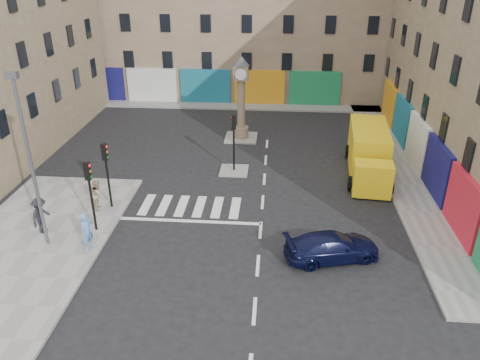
# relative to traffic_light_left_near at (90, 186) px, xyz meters

# --- Properties ---
(ground) EXTENTS (120.00, 120.00, 0.00)m
(ground) POSITION_rel_traffic_light_left_near_xyz_m (8.30, -0.20, -2.62)
(ground) COLOR black
(ground) RESTS_ON ground
(sidewalk_left) EXTENTS (7.00, 16.00, 0.15)m
(sidewalk_left) POSITION_rel_traffic_light_left_near_xyz_m (-2.70, -2.20, -2.55)
(sidewalk_left) COLOR gray
(sidewalk_left) RESTS_ON ground
(sidewalk_right) EXTENTS (2.60, 30.00, 0.15)m
(sidewalk_right) POSITION_rel_traffic_light_left_near_xyz_m (17.00, 9.80, -2.55)
(sidewalk_right) COLOR gray
(sidewalk_right) RESTS_ON ground
(sidewalk_far) EXTENTS (32.00, 2.40, 0.15)m
(sidewalk_far) POSITION_rel_traffic_light_left_near_xyz_m (4.30, 22.00, -2.55)
(sidewalk_far) COLOR gray
(sidewalk_far) RESTS_ON ground
(island_near) EXTENTS (1.80, 1.80, 0.12)m
(island_near) POSITION_rel_traffic_light_left_near_xyz_m (6.30, 7.80, -2.56)
(island_near) COLOR gray
(island_near) RESTS_ON ground
(island_far) EXTENTS (2.40, 2.40, 0.12)m
(island_far) POSITION_rel_traffic_light_left_near_xyz_m (6.30, 13.80, -2.56)
(island_far) COLOR gray
(island_far) RESTS_ON ground
(building_far) EXTENTS (32.00, 10.00, 17.00)m
(building_far) POSITION_rel_traffic_light_left_near_xyz_m (4.30, 27.80, 5.88)
(building_far) COLOR gray
(building_far) RESTS_ON ground
(traffic_light_left_near) EXTENTS (0.28, 0.22, 3.70)m
(traffic_light_left_near) POSITION_rel_traffic_light_left_near_xyz_m (0.00, 0.00, 0.00)
(traffic_light_left_near) COLOR black
(traffic_light_left_near) RESTS_ON sidewalk_left
(traffic_light_left_far) EXTENTS (0.28, 0.22, 3.70)m
(traffic_light_left_far) POSITION_rel_traffic_light_left_near_xyz_m (0.00, 2.40, 0.00)
(traffic_light_left_far) COLOR black
(traffic_light_left_far) RESTS_ON sidewalk_left
(traffic_light_island) EXTENTS (0.28, 0.22, 3.70)m
(traffic_light_island) POSITION_rel_traffic_light_left_near_xyz_m (6.30, 7.80, -0.03)
(traffic_light_island) COLOR black
(traffic_light_island) RESTS_ON island_near
(lamp_post) EXTENTS (0.50, 0.25, 8.30)m
(lamp_post) POSITION_rel_traffic_light_left_near_xyz_m (-1.90, -1.40, 2.17)
(lamp_post) COLOR #595B60
(lamp_post) RESTS_ON sidewalk_left
(clock_pillar) EXTENTS (1.20, 1.20, 6.10)m
(clock_pillar) POSITION_rel_traffic_light_left_near_xyz_m (6.30, 13.80, 0.93)
(clock_pillar) COLOR #8F7E5E
(clock_pillar) RESTS_ON island_far
(navy_sedan) EXTENTS (4.71, 2.89, 1.28)m
(navy_sedan) POSITION_rel_traffic_light_left_near_xyz_m (11.66, -1.36, -1.98)
(navy_sedan) COLOR black
(navy_sedan) RESTS_ON ground
(yellow_van) EXTENTS (3.12, 7.72, 2.74)m
(yellow_van) POSITION_rel_traffic_light_left_near_xyz_m (14.86, 8.44, -1.26)
(yellow_van) COLOR yellow
(yellow_van) RESTS_ON ground
(pedestrian_blue) EXTENTS (0.65, 0.80, 1.91)m
(pedestrian_blue) POSITION_rel_traffic_light_left_near_xyz_m (0.30, -1.71, -1.52)
(pedestrian_blue) COLOR #5B8BD0
(pedestrian_blue) RESTS_ON sidewalk_left
(pedestrian_tan) EXTENTS (0.85, 0.97, 1.69)m
(pedestrian_tan) POSITION_rel_traffic_light_left_near_xyz_m (-0.58, 2.14, -1.63)
(pedestrian_tan) COLOR tan
(pedestrian_tan) RESTS_ON sidewalk_left
(pedestrian_dark) EXTENTS (0.86, 1.31, 1.90)m
(pedestrian_dark) POSITION_rel_traffic_light_left_near_xyz_m (-2.54, -0.43, -1.52)
(pedestrian_dark) COLOR black
(pedestrian_dark) RESTS_ON sidewalk_left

